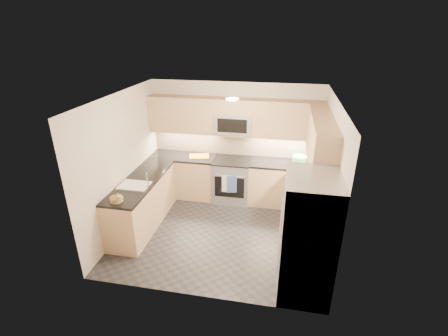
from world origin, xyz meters
TOP-DOWN VIEW (x-y plane):
  - floor at (0.00, 0.00)m, footprint 3.60×3.20m
  - ceiling at (0.00, 0.00)m, footprint 3.60×3.20m
  - wall_back at (0.00, 1.60)m, footprint 3.60×0.02m
  - wall_front at (0.00, -1.60)m, footprint 3.60×0.02m
  - wall_left at (-1.80, 0.00)m, footprint 0.02×3.20m
  - wall_right at (1.80, 0.00)m, footprint 0.02×3.20m
  - base_cab_back_left at (-1.09, 1.30)m, footprint 1.42×0.60m
  - base_cab_back_right at (1.09, 1.30)m, footprint 1.42×0.60m
  - base_cab_right at (1.50, 0.15)m, footprint 0.60×1.70m
  - base_cab_peninsula at (-1.50, 0.00)m, footprint 0.60×2.00m
  - countertop_back_left at (-1.09, 1.30)m, footprint 1.42×0.63m
  - countertop_back_right at (1.09, 1.30)m, footprint 1.42×0.63m
  - countertop_right at (1.50, 0.15)m, footprint 0.63×1.70m
  - countertop_peninsula at (-1.50, 0.00)m, footprint 0.63×2.00m
  - upper_cab_back at (0.00, 1.43)m, footprint 3.60×0.35m
  - upper_cab_right at (1.62, 0.28)m, footprint 0.35×1.95m
  - backsplash_back at (0.00, 1.60)m, footprint 3.60×0.01m
  - backsplash_right at (1.80, 0.45)m, footprint 0.01×2.30m
  - gas_range at (0.00, 1.28)m, footprint 0.76×0.65m
  - range_cooktop at (0.00, 1.28)m, footprint 0.76×0.65m
  - oven_door_glass at (0.00, 0.95)m, footprint 0.62×0.02m
  - oven_handle at (0.00, 0.93)m, footprint 0.60×0.02m
  - microwave at (0.00, 1.40)m, footprint 0.76×0.40m
  - microwave_door at (0.00, 1.20)m, footprint 0.60×0.01m
  - refrigerator at (1.45, -1.15)m, footprint 0.70×0.90m
  - fridge_handle_left at (1.08, -1.33)m, footprint 0.02×0.02m
  - fridge_handle_right at (1.08, -0.97)m, footprint 0.02×0.02m
  - sink_basin at (-1.50, -0.25)m, footprint 0.52×0.38m
  - faucet at (-1.24, -0.25)m, footprint 0.03×0.03m
  - utensil_bowl at (1.38, 1.31)m, footprint 0.32×0.32m
  - cutting_board at (-0.73, 1.32)m, footprint 0.49×0.40m
  - fruit_basket at (-1.54, -0.81)m, footprint 0.26×0.26m
  - fruit_apple at (-1.51, -0.82)m, footprint 0.07×0.07m
  - fruit_pear at (-1.45, -0.88)m, footprint 0.08×0.08m
  - dish_towel_check at (-0.05, 0.91)m, footprint 0.20×0.02m
  - dish_towel_blue at (0.06, 0.91)m, footprint 0.20×0.06m

SIDE VIEW (x-z plane):
  - floor at x=0.00m, z-range 0.00..0.00m
  - base_cab_back_left at x=-1.09m, z-range 0.00..0.90m
  - base_cab_back_right at x=1.09m, z-range 0.00..0.90m
  - base_cab_right at x=1.50m, z-range 0.00..0.90m
  - base_cab_peninsula at x=-1.50m, z-range 0.00..0.90m
  - oven_door_glass at x=0.00m, z-range 0.22..0.68m
  - gas_range at x=0.00m, z-range 0.00..0.91m
  - dish_towel_check at x=-0.05m, z-range 0.36..0.74m
  - dish_towel_blue at x=0.06m, z-range 0.36..0.74m
  - oven_handle at x=0.00m, z-range 0.71..0.73m
  - sink_basin at x=-1.50m, z-range 0.80..0.96m
  - refrigerator at x=1.45m, z-range 0.00..1.80m
  - range_cooktop at x=0.00m, z-range 0.90..0.93m
  - countertop_back_left at x=-1.09m, z-range 0.90..0.94m
  - countertop_back_right at x=1.09m, z-range 0.90..0.94m
  - countertop_right at x=1.50m, z-range 0.90..0.94m
  - countertop_peninsula at x=-1.50m, z-range 0.90..0.94m
  - cutting_board at x=-0.73m, z-range 0.94..0.95m
  - fridge_handle_left at x=1.08m, z-range 0.35..1.55m
  - fridge_handle_right at x=1.08m, z-range 0.35..1.55m
  - fruit_basket at x=-1.54m, z-range 0.94..1.02m
  - utensil_bowl at x=1.38m, z-range 0.94..1.11m
  - fruit_apple at x=-1.51m, z-range 1.02..1.09m
  - fruit_pear at x=-1.45m, z-range 1.01..1.10m
  - faucet at x=-1.24m, z-range 0.94..1.22m
  - backsplash_back at x=0.00m, z-range 0.94..1.45m
  - backsplash_right at x=1.80m, z-range 0.94..1.45m
  - wall_back at x=0.00m, z-range 0.00..2.50m
  - wall_front at x=0.00m, z-range 0.00..2.50m
  - wall_left at x=-1.80m, z-range 0.00..2.50m
  - wall_right at x=1.80m, z-range 0.00..2.50m
  - microwave at x=0.00m, z-range 1.50..1.90m
  - microwave_door at x=0.00m, z-range 1.56..1.84m
  - upper_cab_back at x=0.00m, z-range 1.45..2.20m
  - upper_cab_right at x=1.62m, z-range 1.45..2.20m
  - ceiling at x=0.00m, z-range 2.49..2.51m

